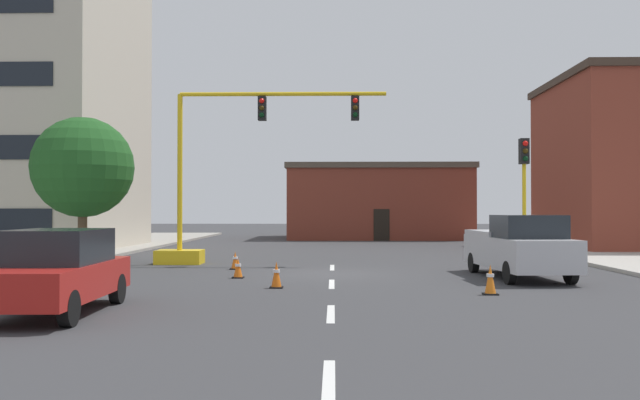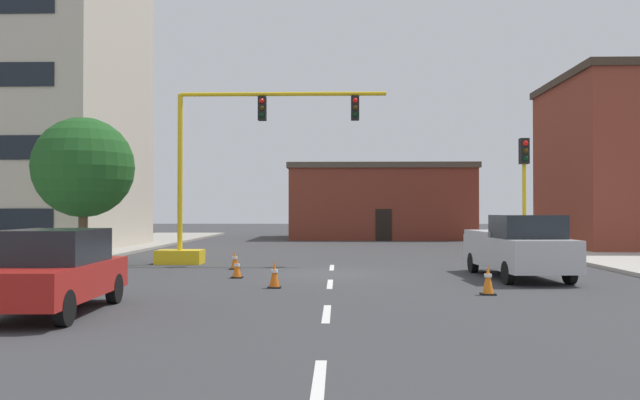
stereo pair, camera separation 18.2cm
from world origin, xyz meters
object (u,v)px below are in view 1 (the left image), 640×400
(traffic_light_pole_right, at_px, (524,173))
(traffic_cone_roadside_b, at_px, (235,261))
(tree_left_near, at_px, (83,168))
(traffic_cone_roadside_d, at_px, (276,275))
(traffic_cone_roadside_a, at_px, (490,280))
(traffic_cone_roadside_c, at_px, (238,268))
(sedan_red_near_left, at_px, (56,271))
(traffic_signal_gantry, at_px, (209,207))
(pickup_truck_silver, at_px, (519,247))

(traffic_light_pole_right, xyz_separation_m, traffic_cone_roadside_b, (-10.63, -0.92, -3.21))
(tree_left_near, xyz_separation_m, traffic_cone_roadside_d, (8.41, -8.00, -3.47))
(traffic_cone_roadside_a, distance_m, traffic_cone_roadside_c, 8.02)
(traffic_light_pole_right, height_order, traffic_cone_roadside_a, traffic_light_pole_right)
(tree_left_near, bearing_deg, traffic_cone_roadside_d, -43.57)
(traffic_cone_roadside_b, bearing_deg, traffic_cone_roadside_a, -43.02)
(traffic_cone_roadside_c, bearing_deg, traffic_cone_roadside_b, 100.10)
(sedan_red_near_left, bearing_deg, traffic_cone_roadside_a, 18.83)
(traffic_signal_gantry, height_order, traffic_cone_roadside_c, traffic_signal_gantry)
(traffic_light_pole_right, relative_size, traffic_cone_roadside_d, 6.59)
(tree_left_near, xyz_separation_m, traffic_cone_roadside_c, (6.97, -5.35, -3.52))
(sedan_red_near_left, distance_m, traffic_cone_roadside_c, 7.78)
(traffic_light_pole_right, bearing_deg, pickup_truck_silver, -108.35)
(traffic_light_pole_right, distance_m, traffic_cone_roadside_d, 11.35)
(pickup_truck_silver, bearing_deg, traffic_cone_roadside_a, -114.12)
(traffic_cone_roadside_c, distance_m, traffic_cone_roadside_d, 3.01)
(traffic_signal_gantry, distance_m, traffic_light_pole_right, 12.20)
(traffic_signal_gantry, xyz_separation_m, pickup_truck_silver, (10.79, -5.27, -1.27))
(traffic_cone_roadside_b, relative_size, traffic_cone_roadside_d, 0.88)
(traffic_cone_roadside_d, bearing_deg, sedan_red_near_left, -131.97)
(traffic_light_pole_right, bearing_deg, tree_left_near, 175.38)
(tree_left_near, distance_m, traffic_cone_roadside_d, 12.11)
(traffic_signal_gantry, xyz_separation_m, traffic_cone_roadside_d, (3.39, -8.11, -1.89))
(pickup_truck_silver, height_order, traffic_cone_roadside_b, pickup_truck_silver)
(traffic_cone_roadside_a, bearing_deg, traffic_cone_roadside_b, 136.98)
(traffic_light_pole_right, xyz_separation_m, sedan_red_near_left, (-12.81, -11.24, -2.64))
(tree_left_near, distance_m, traffic_cone_roadside_a, 17.12)
(traffic_light_pole_right, relative_size, traffic_cone_roadside_c, 7.57)
(traffic_signal_gantry, bearing_deg, traffic_cone_roadside_b, -59.75)
(tree_left_near, bearing_deg, pickup_truck_silver, -18.06)
(traffic_cone_roadside_a, height_order, traffic_cone_roadside_b, traffic_cone_roadside_a)
(tree_left_near, distance_m, traffic_cone_roadside_c, 9.47)
(traffic_signal_gantry, relative_size, tree_left_near, 1.56)
(traffic_light_pole_right, distance_m, traffic_cone_roadside_b, 11.14)
(sedan_red_near_left, height_order, traffic_cone_roadside_d, sedan_red_near_left)
(pickup_truck_silver, relative_size, sedan_red_near_left, 1.21)
(traffic_cone_roadside_d, bearing_deg, tree_left_near, 136.43)
(sedan_red_near_left, bearing_deg, traffic_signal_gantry, 86.53)
(pickup_truck_silver, height_order, traffic_cone_roadside_a, pickup_truck_silver)
(sedan_red_near_left, xyz_separation_m, traffic_cone_roadside_b, (2.18, 10.32, -0.57))
(traffic_light_pole_right, bearing_deg, traffic_cone_roadside_c, -158.49)
(traffic_cone_roadside_a, relative_size, traffic_cone_roadside_c, 1.21)
(tree_left_near, bearing_deg, traffic_light_pole_right, -4.62)
(traffic_cone_roadside_b, bearing_deg, traffic_light_pole_right, 4.96)
(traffic_signal_gantry, bearing_deg, tree_left_near, -178.72)
(traffic_signal_gantry, distance_m, traffic_cone_roadside_d, 8.99)
(traffic_cone_roadside_d, bearing_deg, traffic_cone_roadside_a, -13.40)
(traffic_cone_roadside_c, bearing_deg, pickup_truck_silver, 1.31)
(traffic_cone_roadside_a, distance_m, traffic_cone_roadside_d, 5.69)
(traffic_signal_gantry, bearing_deg, traffic_cone_roadside_a, -46.58)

